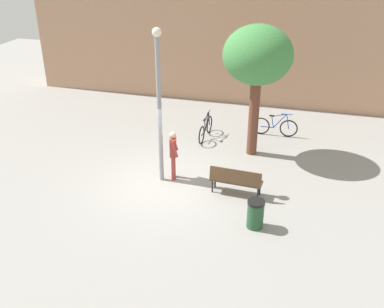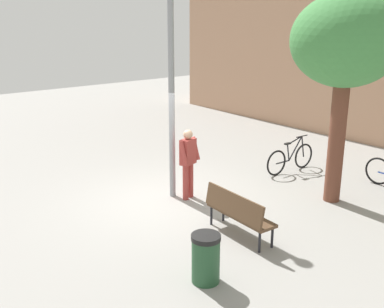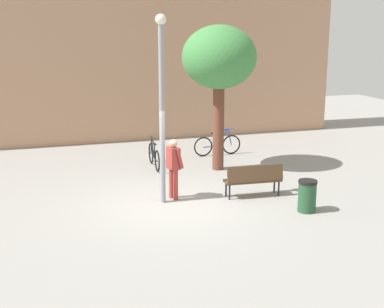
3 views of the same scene
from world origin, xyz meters
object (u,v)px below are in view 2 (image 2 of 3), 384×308
object	(u,v)px
plaza_tree	(346,44)
person_by_lamppost	(188,159)
park_bench	(237,211)
lamppost	(171,79)
trash_bin	(206,258)
bicycle_black	(291,158)

from	to	relation	value
plaza_tree	person_by_lamppost	bearing A→B (deg)	-131.23
person_by_lamppost	plaza_tree	world-z (taller)	plaza_tree
person_by_lamppost	park_bench	xyz separation A→B (m)	(2.16, -0.50, -0.42)
lamppost	person_by_lamppost	world-z (taller)	lamppost
lamppost	trash_bin	size ratio (longest dim) A/B	5.94
lamppost	park_bench	distance (m)	3.39
person_by_lamppost	park_bench	distance (m)	2.26
lamppost	bicycle_black	distance (m)	4.38
person_by_lamppost	trash_bin	bearing A→B (deg)	-34.04
lamppost	park_bench	world-z (taller)	lamppost
lamppost	bicycle_black	world-z (taller)	lamppost
park_bench	bicycle_black	xyz separation A→B (m)	(-1.90, 3.91, -0.16)
park_bench	trash_bin	xyz separation A→B (m)	(0.82, -1.51, -0.13)
bicycle_black	trash_bin	world-z (taller)	bicycle_black
plaza_tree	trash_bin	bearing A→B (deg)	-80.52
bicycle_black	trash_bin	distance (m)	6.06
lamppost	park_bench	size ratio (longest dim) A/B	3.03
lamppost	plaza_tree	bearing A→B (deg)	46.68
plaza_tree	bicycle_black	distance (m)	3.86
bicycle_black	trash_bin	bearing A→B (deg)	-63.37
person_by_lamppost	plaza_tree	bearing A→B (deg)	48.77
person_by_lamppost	bicycle_black	world-z (taller)	person_by_lamppost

